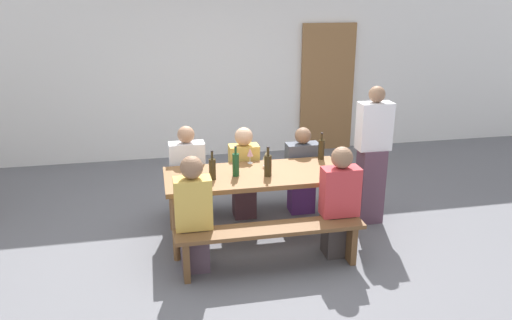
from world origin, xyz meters
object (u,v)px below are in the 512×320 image
object	(u,v)px
wine_bottle_3	(212,169)
wine_glass_1	(250,153)
seated_guest_far_2	(302,173)
wine_bottle_0	(236,164)
seated_guest_far_0	(188,177)
standing_host	(372,158)
wine_bottle_2	(321,149)
seated_guest_near_1	(339,204)
seated_guest_far_1	(244,174)
wine_bottle_1	(268,165)
wooden_door	(327,88)
bench_near	(271,236)
bench_far	(244,184)
wine_glass_0	(266,156)
tasting_table	(256,180)
seated_guest_near_0	(194,216)

from	to	relation	value
wine_bottle_3	wine_glass_1	world-z (taller)	wine_bottle_3
seated_guest_far_2	wine_bottle_0	bearing A→B (deg)	-57.00
seated_guest_far_0	standing_host	size ratio (longest dim) A/B	0.72
wine_bottle_2	wine_glass_1	xyz separation A→B (m)	(-0.83, 0.02, 0.00)
seated_guest_far_0	seated_guest_near_1	bearing A→B (deg)	52.29
seated_guest_far_1	wine_bottle_1	bearing A→B (deg)	11.76
wine_bottle_2	seated_guest_far_1	size ratio (longest dim) A/B	0.29
wooden_door	bench_near	distance (m)	4.15
bench_far	wine_bottle_0	size ratio (longest dim) A/B	5.65
bench_near	wine_bottle_2	size ratio (longest dim) A/B	5.84
bench_near	seated_guest_far_0	xyz separation A→B (m)	(-0.69, 1.26, 0.20)
seated_guest_near_1	wine_bottle_2	bearing A→B (deg)	-5.75
wine_bottle_1	wine_glass_0	xyz separation A→B (m)	(0.05, 0.30, -0.00)
wine_bottle_2	seated_guest_far_2	xyz separation A→B (m)	(-0.15, 0.24, -0.37)
wine_bottle_1	wine_glass_1	xyz separation A→B (m)	(-0.10, 0.44, 0.00)
wine_bottle_2	seated_guest_far_0	bearing A→B (deg)	171.14
bench_far	seated_guest_near_1	size ratio (longest dim) A/B	1.58
tasting_table	wine_bottle_2	world-z (taller)	wine_bottle_2
seated_guest_far_2	seated_guest_far_1	bearing A→B (deg)	-90.00
wine_bottle_0	wine_bottle_3	world-z (taller)	wine_bottle_0
wine_glass_1	wine_bottle_2	bearing A→B (deg)	-1.14
wine_glass_0	seated_guest_far_0	size ratio (longest dim) A/B	0.15
wine_bottle_1	wine_bottle_2	world-z (taller)	wine_bottle_1
wooden_door	wine_bottle_2	size ratio (longest dim) A/B	6.63
tasting_table	wine_glass_1	bearing A→B (deg)	89.23
bench_near	wine_bottle_3	world-z (taller)	wine_bottle_3
wooden_door	wine_glass_0	xyz separation A→B (m)	(-1.66, -2.76, -0.18)
wine_bottle_2	seated_guest_far_0	xyz separation A→B (m)	(-1.53, 0.24, -0.32)
tasting_table	wine_bottle_1	distance (m)	0.25
bench_far	seated_guest_near_0	bearing A→B (deg)	-119.81
seated_guest_far_1	seated_guest_far_2	world-z (taller)	seated_guest_far_1
wine_glass_0	bench_far	bearing A→B (deg)	107.06
wine_bottle_3	seated_guest_near_0	size ratio (longest dim) A/B	0.27
wine_bottle_0	seated_guest_near_1	bearing A→B (deg)	-28.35
seated_guest_far_2	standing_host	distance (m)	0.87
tasting_table	wine_glass_0	world-z (taller)	wine_glass_0
seated_guest_near_0	seated_guest_near_1	bearing A→B (deg)	-90.00
wine_bottle_3	seated_guest_far_1	world-z (taller)	seated_guest_far_1
wooden_door	bench_far	size ratio (longest dim) A/B	1.14
wine_glass_1	seated_guest_far_1	world-z (taller)	seated_guest_far_1
bench_near	seated_guest_near_0	size ratio (longest dim) A/B	1.58
bench_near	wine_bottle_3	xyz separation A→B (m)	(-0.48, 0.62, 0.52)
seated_guest_far_1	standing_host	distance (m)	1.50
seated_guest_far_1	seated_guest_near_0	bearing A→B (deg)	-31.90
seated_guest_near_1	seated_guest_far_1	bearing A→B (deg)	34.95
wine_glass_0	wine_bottle_3	bearing A→B (deg)	-155.89
tasting_table	wine_glass_1	xyz separation A→B (m)	(0.00, 0.34, 0.21)
tasting_table	seated_guest_near_1	distance (m)	0.94
bench_near	wine_bottle_2	xyz separation A→B (m)	(0.84, 1.03, 0.52)
bench_near	wine_bottle_1	bearing A→B (deg)	80.01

